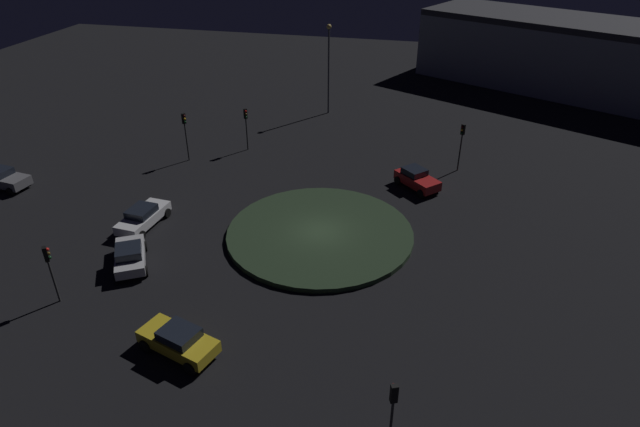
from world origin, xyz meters
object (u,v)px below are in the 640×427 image
at_px(car_white, 143,217).
at_px(store_building, 593,59).
at_px(car_red, 417,179).
at_px(traffic_light_northwest, 49,263).
at_px(car_silver, 130,255).
at_px(traffic_light_southwest, 393,404).
at_px(traffic_light_northeast, 185,128).
at_px(traffic_light_northeast_near, 246,121).
at_px(car_grey, 2,178).
at_px(streetlamp_east, 329,59).
at_px(traffic_light_southeast, 462,138).
at_px(car_yellow, 178,340).

distance_m(car_white, store_building, 53.61).
xyz_separation_m(car_red, traffic_light_northwest, (-19.04, 18.92, 1.87)).
distance_m(car_silver, traffic_light_southwest, 19.98).
height_order(traffic_light_northeast, store_building, store_building).
height_order(car_white, store_building, store_building).
bearing_deg(traffic_light_northwest, traffic_light_northeast_near, 43.89).
height_order(car_white, traffic_light_southwest, traffic_light_southwest).
height_order(car_grey, traffic_light_northeast, traffic_light_northeast).
xyz_separation_m(traffic_light_northeast, traffic_light_northeast_near, (3.42, -4.29, -0.28)).
bearing_deg(car_silver, car_red, -78.26).
xyz_separation_m(car_silver, traffic_light_northeast, (15.58, 3.36, 2.32)).
distance_m(car_red, store_building, 34.30).
relative_size(traffic_light_southwest, traffic_light_northeast, 0.86).
height_order(car_grey, traffic_light_northwest, traffic_light_northwest).
bearing_deg(car_white, traffic_light_northwest, -178.78).
xyz_separation_m(traffic_light_northwest, traffic_light_northeast, (19.71, 1.17, 0.40)).
bearing_deg(traffic_light_northwest, traffic_light_northeast, 54.96).
bearing_deg(store_building, streetlamp_east, 52.09).
xyz_separation_m(traffic_light_northwest, traffic_light_northeast_near, (23.13, -3.12, 0.12)).
bearing_deg(car_silver, store_building, -67.84).
relative_size(car_grey, traffic_light_northeast_near, 1.18).
bearing_deg(traffic_light_southwest, car_white, 30.77).
relative_size(car_white, traffic_light_southwest, 1.23).
relative_size(car_grey, car_white, 1.01).
height_order(car_white, streetlamp_east, streetlamp_east).
relative_size(car_red, traffic_light_northeast_near, 1.00).
xyz_separation_m(car_white, traffic_light_northwest, (-8.65, 0.58, 1.91)).
xyz_separation_m(car_grey, streetlamp_east, (23.01, -21.72, 5.03)).
bearing_deg(car_white, car_grey, 83.55).
distance_m(car_white, traffic_light_southeast, 26.02).
distance_m(streetlamp_east, store_building, 31.54).
bearing_deg(car_white, traffic_light_southwest, -120.82).
bearing_deg(car_grey, traffic_light_northeast, 41.20).
bearing_deg(car_red, car_white, -106.91).
height_order(car_silver, car_yellow, car_yellow).
bearing_deg(traffic_light_southwest, car_red, -21.39).
height_order(car_silver, streetlamp_east, streetlamp_east).
height_order(car_grey, car_red, car_red).
bearing_deg(streetlamp_east, car_yellow, -179.39).
xyz_separation_m(car_silver, store_building, (44.16, -34.34, 3.31)).
height_order(traffic_light_northwest, traffic_light_northeast_near, traffic_light_northeast_near).
bearing_deg(car_silver, car_white, -10.36).
height_order(car_red, car_yellow, car_red).
xyz_separation_m(car_grey, traffic_light_southwest, (-16.74, -33.26, 1.89)).
relative_size(car_yellow, traffic_light_southeast, 1.09).
height_order(car_grey, traffic_light_northeast_near, traffic_light_northeast_near).
distance_m(car_white, traffic_light_northwest, 8.88).
xyz_separation_m(streetlamp_east, store_building, (13.76, -28.33, -1.74)).
bearing_deg(car_grey, car_red, 20.72).
bearing_deg(traffic_light_northwest, traffic_light_southeast, 7.86).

